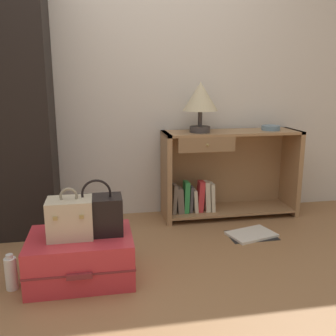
{
  "coord_description": "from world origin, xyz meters",
  "views": [
    {
      "loc": [
        -0.24,
        -1.81,
        1.19
      ],
      "look_at": [
        0.26,
        0.85,
        0.55
      ],
      "focal_mm": 40.56,
      "sensor_mm": 36.0,
      "label": 1
    }
  ],
  "objects_px": {
    "bookshelf": "(223,174)",
    "bottle": "(11,273)",
    "table_lamp": "(200,99)",
    "bowl": "(271,128)",
    "suitcase_large": "(81,257)",
    "open_book_on_floor": "(251,234)",
    "handbag": "(97,215)",
    "train_case": "(70,218)"
  },
  "relations": [
    {
      "from": "bookshelf",
      "to": "bottle",
      "type": "xyz_separation_m",
      "value": [
        -1.59,
        -0.97,
        -0.27
      ]
    },
    {
      "from": "bowl",
      "to": "handbag",
      "type": "xyz_separation_m",
      "value": [
        -1.49,
        -0.86,
        -0.38
      ]
    },
    {
      "from": "bookshelf",
      "to": "open_book_on_floor",
      "type": "bearing_deg",
      "value": -81.25
    },
    {
      "from": "table_lamp",
      "to": "bowl",
      "type": "height_order",
      "value": "table_lamp"
    },
    {
      "from": "handbag",
      "to": "bottle",
      "type": "distance_m",
      "value": 0.59
    },
    {
      "from": "train_case",
      "to": "bookshelf",
      "type": "bearing_deg",
      "value": 36.26
    },
    {
      "from": "table_lamp",
      "to": "open_book_on_floor",
      "type": "bearing_deg",
      "value": -55.32
    },
    {
      "from": "bowl",
      "to": "train_case",
      "type": "xyz_separation_m",
      "value": [
        -1.65,
        -0.89,
        -0.38
      ]
    },
    {
      "from": "bookshelf",
      "to": "bottle",
      "type": "bearing_deg",
      "value": -148.74
    },
    {
      "from": "handbag",
      "to": "table_lamp",
      "type": "bearing_deg",
      "value": 44.64
    },
    {
      "from": "bottle",
      "to": "open_book_on_floor",
      "type": "height_order",
      "value": "bottle"
    },
    {
      "from": "suitcase_large",
      "to": "handbag",
      "type": "relative_size",
      "value": 1.85
    },
    {
      "from": "suitcase_large",
      "to": "open_book_on_floor",
      "type": "xyz_separation_m",
      "value": [
        1.27,
        0.42,
        -0.13
      ]
    },
    {
      "from": "bowl",
      "to": "bookshelf",
      "type": "bearing_deg",
      "value": 176.16
    },
    {
      "from": "train_case",
      "to": "handbag",
      "type": "distance_m",
      "value": 0.16
    },
    {
      "from": "suitcase_large",
      "to": "handbag",
      "type": "distance_m",
      "value": 0.28
    },
    {
      "from": "table_lamp",
      "to": "bottle",
      "type": "bearing_deg",
      "value": -145.81
    },
    {
      "from": "table_lamp",
      "to": "handbag",
      "type": "xyz_separation_m",
      "value": [
        -0.86,
        -0.85,
        -0.63
      ]
    },
    {
      "from": "bookshelf",
      "to": "suitcase_large",
      "type": "xyz_separation_m",
      "value": [
        -1.2,
        -0.91,
        -0.23
      ]
    },
    {
      "from": "bookshelf",
      "to": "bowl",
      "type": "relative_size",
      "value": 7.4
    },
    {
      "from": "bookshelf",
      "to": "handbag",
      "type": "height_order",
      "value": "bookshelf"
    },
    {
      "from": "suitcase_large",
      "to": "bottle",
      "type": "relative_size",
      "value": 2.89
    },
    {
      "from": "bowl",
      "to": "suitcase_large",
      "type": "relative_size",
      "value": 0.26
    },
    {
      "from": "bookshelf",
      "to": "bowl",
      "type": "bearing_deg",
      "value": -3.84
    },
    {
      "from": "open_book_on_floor",
      "to": "bowl",
      "type": "bearing_deg",
      "value": 54.72
    },
    {
      "from": "bookshelf",
      "to": "bowl",
      "type": "distance_m",
      "value": 0.57
    },
    {
      "from": "table_lamp",
      "to": "handbag",
      "type": "relative_size",
      "value": 1.21
    },
    {
      "from": "bottle",
      "to": "table_lamp",
      "type": "bearing_deg",
      "value": 34.19
    },
    {
      "from": "suitcase_large",
      "to": "bookshelf",
      "type": "bearing_deg",
      "value": 37.2
    },
    {
      "from": "train_case",
      "to": "handbag",
      "type": "relative_size",
      "value": 0.9
    },
    {
      "from": "open_book_on_floor",
      "to": "handbag",
      "type": "bearing_deg",
      "value": -161.13
    },
    {
      "from": "table_lamp",
      "to": "suitcase_large",
      "type": "relative_size",
      "value": 0.66
    },
    {
      "from": "suitcase_large",
      "to": "bowl",
      "type": "bearing_deg",
      "value": 28.84
    },
    {
      "from": "table_lamp",
      "to": "train_case",
      "type": "height_order",
      "value": "table_lamp"
    },
    {
      "from": "suitcase_large",
      "to": "open_book_on_floor",
      "type": "bearing_deg",
      "value": 18.18
    },
    {
      "from": "table_lamp",
      "to": "train_case",
      "type": "relative_size",
      "value": 1.35
    },
    {
      "from": "bookshelf",
      "to": "open_book_on_floor",
      "type": "height_order",
      "value": "bookshelf"
    },
    {
      "from": "bowl",
      "to": "suitcase_large",
      "type": "bearing_deg",
      "value": -151.16
    },
    {
      "from": "bookshelf",
      "to": "table_lamp",
      "type": "relative_size",
      "value": 2.88
    },
    {
      "from": "suitcase_large",
      "to": "table_lamp",
      "type": "bearing_deg",
      "value": 41.92
    },
    {
      "from": "bookshelf",
      "to": "table_lamp",
      "type": "xyz_separation_m",
      "value": [
        -0.23,
        -0.04,
        0.66
      ]
    },
    {
      "from": "bookshelf",
      "to": "table_lamp",
      "type": "height_order",
      "value": "table_lamp"
    }
  ]
}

